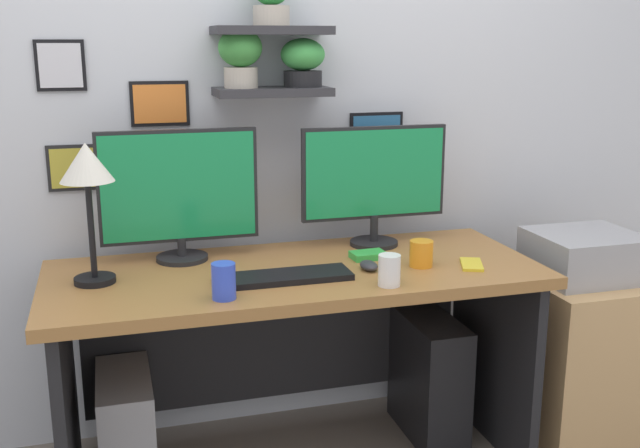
# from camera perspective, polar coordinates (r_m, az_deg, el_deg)

# --- Properties ---
(back_wall_assembly) EXTENTS (4.40, 0.24, 2.70)m
(back_wall_assembly) POSITION_cam_1_polar(r_m,az_deg,el_deg) (2.84, -4.21, 10.88)
(back_wall_assembly) COLOR silver
(back_wall_assembly) RESTS_ON ground
(desk) EXTENTS (1.66, 0.68, 0.75)m
(desk) POSITION_cam_1_polar(r_m,az_deg,el_deg) (2.64, -2.13, -7.41)
(desk) COLOR #9E6B38
(desk) RESTS_ON ground
(monitor_left) EXTENTS (0.55, 0.18, 0.46)m
(monitor_left) POSITION_cam_1_polar(r_m,az_deg,el_deg) (2.62, -10.72, 2.37)
(monitor_left) COLOR black
(monitor_left) RESTS_ON desk
(monitor_right) EXTENTS (0.55, 0.18, 0.45)m
(monitor_right) POSITION_cam_1_polar(r_m,az_deg,el_deg) (2.77, 4.16, 3.38)
(monitor_right) COLOR black
(monitor_right) RESTS_ON desk
(keyboard) EXTENTS (0.44, 0.14, 0.02)m
(keyboard) POSITION_cam_1_polar(r_m,az_deg,el_deg) (2.41, -2.83, -4.06)
(keyboard) COLOR black
(keyboard) RESTS_ON desk
(computer_mouse) EXTENTS (0.06, 0.09, 0.03)m
(computer_mouse) POSITION_cam_1_polar(r_m,az_deg,el_deg) (2.51, 3.75, -3.19)
(computer_mouse) COLOR #2D2D33
(computer_mouse) RESTS_ON desk
(desk_lamp) EXTENTS (0.17, 0.17, 0.45)m
(desk_lamp) POSITION_cam_1_polar(r_m,az_deg,el_deg) (2.40, -17.36, 3.57)
(desk_lamp) COLOR black
(desk_lamp) RESTS_ON desk
(cell_phone) EXTENTS (0.12, 0.16, 0.01)m
(cell_phone) POSITION_cam_1_polar(r_m,az_deg,el_deg) (2.60, 11.50, -3.04)
(cell_phone) COLOR yellow
(cell_phone) RESTS_ON desk
(coffee_mug) EXTENTS (0.08, 0.08, 0.09)m
(coffee_mug) POSITION_cam_1_polar(r_m,az_deg,el_deg) (2.56, 7.74, -2.25)
(coffee_mug) COLOR orange
(coffee_mug) RESTS_ON desk
(pen_cup) EXTENTS (0.07, 0.07, 0.10)m
(pen_cup) POSITION_cam_1_polar(r_m,az_deg,el_deg) (2.35, 5.31, -3.54)
(pen_cup) COLOR white
(pen_cup) RESTS_ON desk
(scissors_tray) EXTENTS (0.12, 0.09, 0.02)m
(scissors_tray) POSITION_cam_1_polar(r_m,az_deg,el_deg) (2.64, 3.71, -2.39)
(scissors_tray) COLOR green
(scissors_tray) RESTS_ON desk
(water_cup) EXTENTS (0.07, 0.07, 0.11)m
(water_cup) POSITION_cam_1_polar(r_m,az_deg,el_deg) (2.24, -7.37, -4.35)
(water_cup) COLOR blue
(water_cup) RESTS_ON desk
(drawer_cabinet) EXTENTS (0.44, 0.50, 0.63)m
(drawer_cabinet) POSITION_cam_1_polar(r_m,az_deg,el_deg) (3.10, 18.98, -9.38)
(drawer_cabinet) COLOR tan
(drawer_cabinet) RESTS_ON ground
(printer) EXTENTS (0.38, 0.34, 0.17)m
(printer) POSITION_cam_1_polar(r_m,az_deg,el_deg) (2.97, 19.58, -2.26)
(printer) COLOR #9E9EA3
(printer) RESTS_ON drawer_cabinet
(computer_tower_left) EXTENTS (0.18, 0.40, 0.40)m
(computer_tower_left) POSITION_cam_1_polar(r_m,az_deg,el_deg) (2.74, -14.55, -15.00)
(computer_tower_left) COLOR #99999E
(computer_tower_left) RESTS_ON ground
(computer_tower_right) EXTENTS (0.18, 0.40, 0.48)m
(computer_tower_right) POSITION_cam_1_polar(r_m,az_deg,el_deg) (2.97, 8.32, -11.46)
(computer_tower_right) COLOR black
(computer_tower_right) RESTS_ON ground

